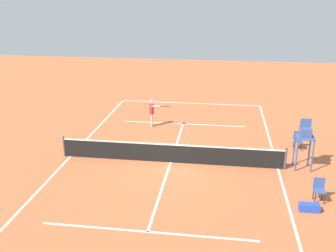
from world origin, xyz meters
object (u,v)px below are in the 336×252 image
courtside_chair_mid (298,139)px  tennis_ball (145,135)px  courtside_chair_near (319,189)px  umpire_chair (305,136)px  equipment_bag (309,207)px  player_serving (152,111)px

courtside_chair_mid → tennis_ball: bearing=-5.2°
tennis_ball → courtside_chair_near: courtside_chair_near is taller
umpire_chair → courtside_chair_mid: (-0.20, -2.45, -1.07)m
tennis_ball → umpire_chair: bearing=158.7°
tennis_ball → equipment_bag: bearing=137.8°
tennis_ball → courtside_chair_mid: size_ratio=0.07×
player_serving → umpire_chair: umpire_chair is taller
umpire_chair → equipment_bag: (0.39, 3.89, -1.46)m
tennis_ball → courtside_chair_mid: (-8.41, 0.76, 0.50)m
courtside_chair_near → courtside_chair_mid: same height
umpire_chair → equipment_bag: umpire_chair is taller
courtside_chair_near → equipment_bag: bearing=59.5°
equipment_bag → courtside_chair_mid: bearing=-95.3°
player_serving → courtside_chair_near: bearing=38.1°
equipment_bag → player_serving: bearing=-49.0°
courtside_chair_near → tennis_ball: bearing=-36.8°
player_serving → tennis_ball: size_ratio=24.96×
player_serving → courtside_chair_mid: 8.63m
courtside_chair_near → player_serving: bearing=-44.2°
umpire_chair → courtside_chair_near: 3.22m
tennis_ball → courtside_chair_mid: 8.46m
player_serving → courtside_chair_near: player_serving is taller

